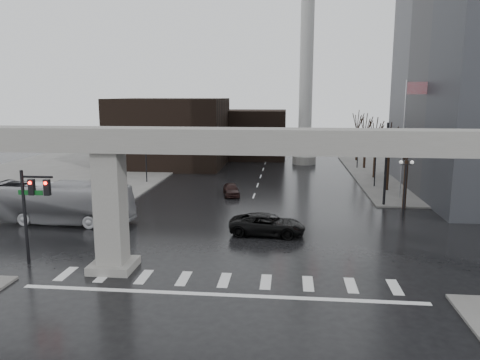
% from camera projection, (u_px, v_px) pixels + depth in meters
% --- Properties ---
extents(ground, '(160.00, 160.00, 0.00)m').
position_uv_depth(ground, '(227.00, 274.00, 28.02)').
color(ground, black).
rests_on(ground, ground).
extents(sidewalk_ne, '(28.00, 36.00, 0.15)m').
position_uv_depth(sidewalk_ne, '(462.00, 177.00, 60.58)').
color(sidewalk_ne, slate).
rests_on(sidewalk_ne, ground).
extents(sidewalk_nw, '(28.00, 36.00, 0.15)m').
position_uv_depth(sidewalk_nw, '(78.00, 170.00, 65.87)').
color(sidewalk_nw, slate).
rests_on(sidewalk_nw, ground).
extents(elevated_guideway, '(48.00, 2.60, 8.70)m').
position_uv_depth(elevated_guideway, '(248.00, 160.00, 26.65)').
color(elevated_guideway, gray).
rests_on(elevated_guideway, ground).
extents(building_far_left, '(16.00, 14.00, 10.00)m').
position_uv_depth(building_far_left, '(170.00, 133.00, 69.64)').
color(building_far_left, black).
rests_on(building_far_left, ground).
extents(building_far_mid, '(10.00, 10.00, 8.00)m').
position_uv_depth(building_far_mid, '(255.00, 134.00, 78.38)').
color(building_far_mid, black).
rests_on(building_far_mid, ground).
extents(smokestack, '(3.60, 3.60, 30.00)m').
position_uv_depth(smokestack, '(306.00, 76.00, 70.01)').
color(smokestack, beige).
rests_on(smokestack, ground).
extents(signal_mast_arm, '(12.12, 0.43, 8.00)m').
position_uv_depth(signal_mast_arm, '(346.00, 145.00, 44.45)').
color(signal_mast_arm, black).
rests_on(signal_mast_arm, ground).
extents(signal_left_pole, '(2.30, 0.30, 6.00)m').
position_uv_depth(signal_left_pole, '(32.00, 201.00, 29.02)').
color(signal_left_pole, black).
rests_on(signal_left_pole, ground).
extents(flagpole_assembly, '(2.06, 0.12, 12.00)m').
position_uv_depth(flagpole_assembly, '(407.00, 126.00, 46.63)').
color(flagpole_assembly, silver).
rests_on(flagpole_assembly, ground).
extents(lamp_right_0, '(1.22, 0.32, 5.11)m').
position_uv_depth(lamp_right_0, '(405.00, 179.00, 39.72)').
color(lamp_right_0, black).
rests_on(lamp_right_0, ground).
extents(lamp_right_1, '(1.22, 0.32, 5.11)m').
position_uv_depth(lamp_right_1, '(376.00, 158.00, 53.42)').
color(lamp_right_1, black).
rests_on(lamp_right_1, ground).
extents(lamp_right_2, '(1.22, 0.32, 5.11)m').
position_uv_depth(lamp_right_2, '(358.00, 145.00, 67.11)').
color(lamp_right_2, black).
rests_on(lamp_right_2, ground).
extents(lamp_left_0, '(1.22, 0.32, 5.11)m').
position_uv_depth(lamp_left_0, '(100.00, 174.00, 42.47)').
color(lamp_left_0, black).
rests_on(lamp_left_0, ground).
extents(lamp_left_1, '(1.22, 0.32, 5.11)m').
position_uv_depth(lamp_left_1, '(146.00, 155.00, 56.16)').
color(lamp_left_1, black).
rests_on(lamp_left_1, ground).
extents(lamp_left_2, '(1.22, 0.32, 5.11)m').
position_uv_depth(lamp_left_2, '(174.00, 143.00, 69.86)').
color(lamp_left_2, black).
rests_on(lamp_left_2, ground).
extents(tree_right_0, '(1.09, 1.58, 7.50)m').
position_uv_depth(tree_right_0, '(406.00, 179.00, 43.67)').
color(tree_right_0, black).
rests_on(tree_right_0, ground).
extents(tree_right_1, '(1.09, 1.61, 7.67)m').
position_uv_depth(tree_right_1, '(388.00, 166.00, 51.48)').
color(tree_right_1, black).
rests_on(tree_right_1, ground).
extents(tree_right_2, '(1.10, 1.63, 7.85)m').
position_uv_depth(tree_right_2, '(375.00, 156.00, 59.30)').
color(tree_right_2, black).
rests_on(tree_right_2, ground).
extents(tree_right_3, '(1.11, 1.66, 8.02)m').
position_uv_depth(tree_right_3, '(365.00, 148.00, 67.11)').
color(tree_right_3, black).
rests_on(tree_right_3, ground).
extents(tree_right_4, '(1.12, 1.69, 8.19)m').
position_uv_depth(tree_right_4, '(357.00, 142.00, 74.93)').
color(tree_right_4, black).
rests_on(tree_right_4, ground).
extents(pickup_truck, '(5.96, 3.11, 1.60)m').
position_uv_depth(pickup_truck, '(267.00, 224.00, 35.71)').
color(pickup_truck, black).
rests_on(pickup_truck, ground).
extents(city_bus, '(12.57, 3.59, 3.46)m').
position_uv_depth(city_bus, '(59.00, 203.00, 38.81)').
color(city_bus, '#A6A6AA').
rests_on(city_bus, ground).
extents(far_car, '(2.33, 4.15, 1.33)m').
position_uv_depth(far_car, '(231.00, 190.00, 49.50)').
color(far_car, black).
rests_on(far_car, ground).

